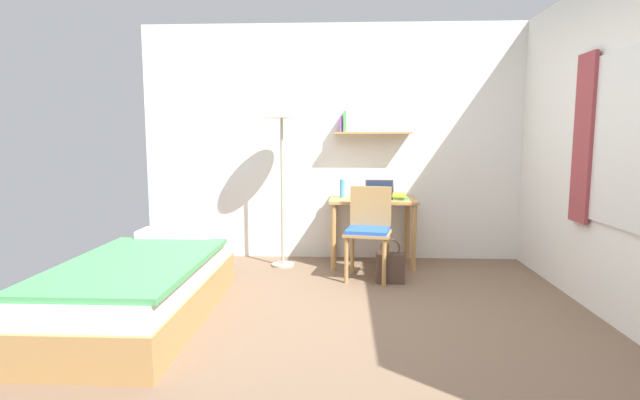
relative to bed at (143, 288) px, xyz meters
name	(u,v)px	position (x,y,z in m)	size (l,w,h in m)	color
ground_plane	(337,322)	(1.46, -0.01, -0.24)	(5.28, 5.28, 0.00)	brown
wall_back	(340,143)	(1.46, 2.02, 1.06)	(4.40, 0.27, 2.60)	white
wall_right	(630,146)	(3.48, 0.00, 1.06)	(0.10, 4.40, 2.60)	white
bed	(143,288)	(0.00, 0.00, 0.00)	(0.96, 2.00, 0.54)	#B2844C
desk	(372,212)	(1.81, 1.69, 0.34)	(0.92, 0.58, 0.72)	#B2844C
desk_chair	(369,227)	(1.75, 1.18, 0.26)	(0.49, 0.47, 0.89)	#B2844C
standing_lamp	(282,115)	(0.86, 1.58, 1.35)	(0.44, 0.44, 1.78)	#B2A893
laptop	(380,194)	(1.89, 1.73, 0.53)	(0.31, 0.21, 0.19)	black
water_bottle	(342,188)	(1.49, 1.77, 0.58)	(0.06, 0.06, 0.20)	#4C99DB
book_stack	(399,196)	(2.09, 1.65, 0.51)	(0.17, 0.25, 0.06)	#4CA856
handbag	(390,267)	(1.95, 1.03, -0.09)	(0.26, 0.13, 0.42)	#4C382D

